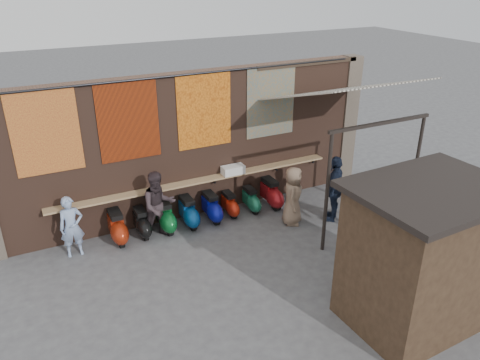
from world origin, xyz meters
The scene contains 32 objects.
ground centered at (0.00, 0.00, 0.00)m, with size 70.00×70.00×0.00m, color #474749.
brick_wall centered at (0.00, 2.70, 2.00)m, with size 10.00×0.40×4.00m, color brown.
pier_right centered at (5.20, 2.70, 2.00)m, with size 0.50×0.50×4.00m, color #4C4238.
eating_counter centered at (0.00, 2.33, 1.10)m, with size 8.00×0.32×0.05m, color #9E7A51.
shelf_box centered at (1.03, 2.30, 1.24)m, with size 0.63×0.32×0.23m, color white.
tapestry_redgold centered at (-3.60, 2.48, 3.00)m, with size 1.50×0.02×2.00m, color maroon.
tapestry_sun centered at (-1.70, 2.48, 3.00)m, with size 1.50×0.02×2.00m, color #BE370B.
tapestry_orange centered at (0.30, 2.48, 3.00)m, with size 1.50×0.02×2.00m, color orange.
tapestry_multi centered at (2.30, 2.48, 3.00)m, with size 1.50×0.02×2.00m, color #22647F.
hang_rail centered at (0.00, 2.47, 3.98)m, with size 0.06×0.06×9.50m, color black.
scooter_stool_0 centered at (-2.36, 2.02, 0.42)m, with size 0.39×0.88×0.83m, color #9B250E, non-canonical shape.
scooter_stool_1 centered at (-1.73, 2.05, 0.37)m, with size 0.35×0.78×0.74m, color black, non-canonical shape.
scooter_stool_2 centered at (-1.10, 2.02, 0.42)m, with size 0.39×0.88×0.83m, color #0C5623, non-canonical shape.
scooter_stool_3 centered at (-0.46, 1.99, 0.40)m, with size 0.38×0.85×0.81m, color navy, non-canonical shape.
scooter_stool_4 centered at (0.21, 1.98, 0.40)m, with size 0.37×0.83×0.79m, color #0D1490, non-canonical shape.
scooter_stool_5 centered at (0.79, 2.02, 0.33)m, with size 0.32×0.70×0.67m, color #B3200D, non-canonical shape.
scooter_stool_6 centered at (1.45, 1.99, 0.34)m, with size 0.33×0.73×0.69m, color #175E43, non-canonical shape.
scooter_stool_7 centered at (2.09, 1.96, 0.42)m, with size 0.40×0.88×0.83m, color maroon, non-canonical shape.
diner_left centered at (-3.44, 1.92, 0.78)m, with size 0.57×0.37×1.55m, color #8CA3CB.
diner_right centered at (-1.32, 1.76, 0.92)m, with size 0.89×0.69×1.83m, color #32272B.
shopper_navy centered at (3.26, 0.56, 0.94)m, with size 1.10×0.46×1.87m, color #161E32.
shopper_grey centered at (3.50, -0.23, 0.76)m, with size 0.98×0.56×1.52m, color #525055.
shopper_tan centered at (2.12, 0.87, 0.82)m, with size 0.81×0.52×1.65m, color #7F6551.
market_stall centered at (2.24, -3.42, 1.39)m, with size 2.58×1.93×2.79m, color black.
stall_roof centered at (2.24, -3.42, 2.85)m, with size 2.88×2.22×0.12m, color black.
stall_sign centered at (2.20, -2.43, 2.02)m, with size 1.20×0.04×0.50m, color gold.
stall_shelf centered at (2.20, -2.43, 1.02)m, with size 2.14×0.10×0.06m, color #473321.
awning_canvas centered at (3.50, 0.90, 3.55)m, with size 3.20×3.40×0.03m, color beige.
awning_ledger centered at (3.50, 2.49, 3.95)m, with size 3.30×0.08×0.12m, color #33261C.
awning_header centered at (3.50, -0.60, 3.08)m, with size 3.00×0.08×0.08m, color black.
awning_post_left centered at (2.10, -0.60, 1.55)m, with size 0.09×0.09×3.10m, color black.
awning_post_right centered at (4.90, -0.60, 1.55)m, with size 0.09×0.09×3.10m, color black.
Camera 1 is at (-4.15, -8.52, 6.46)m, focal length 35.00 mm.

